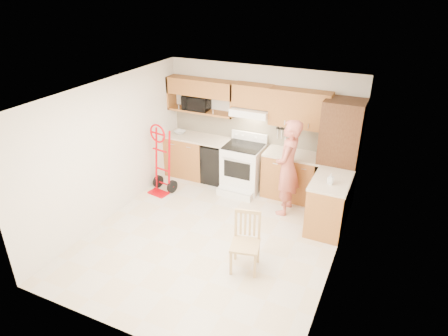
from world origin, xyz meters
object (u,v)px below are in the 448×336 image
Objects in this scene: range at (242,164)px; person at (288,168)px; dining_chair at (245,243)px; microwave at (197,103)px; hand_truck at (160,163)px.

range is 0.63× the size of person.
microwave is at bearing 117.36° from dining_chair.
range reaches higher than dining_chair.
range is at bearing 100.83° from dining_chair.
range is 1.24× the size of dining_chair.
person is 2.56m from hand_truck.
hand_truck reaches higher than dining_chair.
dining_chair is (2.46, -1.49, -0.20)m from hand_truck.
dining_chair is (-0.06, -1.84, -0.45)m from person.
microwave is at bearing 166.10° from range.
dining_chair is (2.18, -2.58, -1.18)m from microwave.
microwave is 1.49m from hand_truck.
person is 1.97× the size of dining_chair.
microwave is 0.49× the size of range.
range is 0.86× the size of hand_truck.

